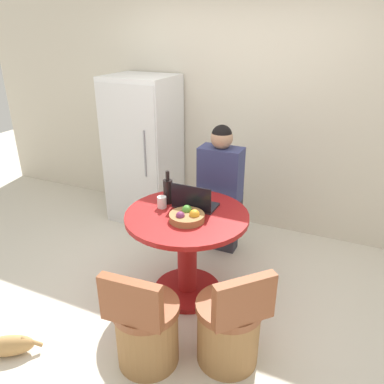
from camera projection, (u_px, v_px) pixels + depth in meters
ground_plane at (174, 299)px, 3.23m from camera, size 12.00×12.00×0.00m
wall_back at (240, 112)px, 4.08m from camera, size 7.00×0.06×2.60m
refrigerator at (144, 150)px, 4.33m from camera, size 0.73×0.67×1.68m
dining_table at (187, 243)px, 3.11m from camera, size 1.00×1.00×0.78m
chair_near_camera at (146, 329)px, 2.52m from camera, size 0.45×0.46×0.80m
chair_near_right_corner at (229, 328)px, 2.53m from camera, size 0.52×0.52×0.80m
person_seated at (222, 186)px, 3.60m from camera, size 0.40×0.37×1.35m
laptop at (194, 203)px, 3.08m from camera, size 0.35×0.21×0.22m
fruit_bowl at (187, 216)px, 2.88m from camera, size 0.28×0.28×0.10m
coffee_cup at (162, 202)px, 3.09m from camera, size 0.08×0.08×0.10m
bottle at (168, 191)px, 3.14m from camera, size 0.08×0.08×0.29m
cat at (4, 346)px, 2.64m from camera, size 0.43×0.31×0.17m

